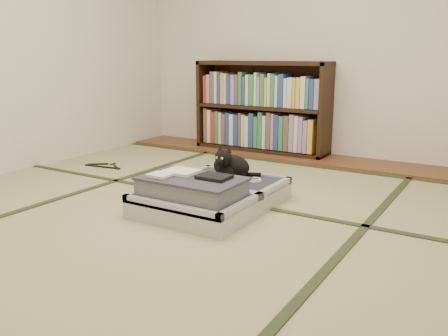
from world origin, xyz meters
The scene contains 8 objects.
floor centered at (0.00, 0.00, 0.00)m, with size 4.50×4.50×0.00m, color tan.
wood_strip centered at (0.00, 2.00, 0.01)m, with size 4.00×0.50×0.02m, color brown.
tatami_borders centered at (0.00, 0.49, 0.00)m, with size 4.00×4.50×0.01m.
bookcase centered at (-0.55, 2.07, 0.45)m, with size 1.41×0.32×0.92m.
suitcase centered at (0.03, 0.19, 0.10)m, with size 0.71×0.95×0.28m.
cat centered at (0.01, 0.49, 0.23)m, with size 0.32×0.32×0.26m.
cable_coil centered at (0.19, 0.52, 0.15)m, with size 0.10×0.10×0.02m.
hanger centered at (-1.44, 0.71, 0.01)m, with size 0.39×0.20×0.01m.
Camera 1 is at (1.66, -2.29, 0.99)m, focal length 38.00 mm.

